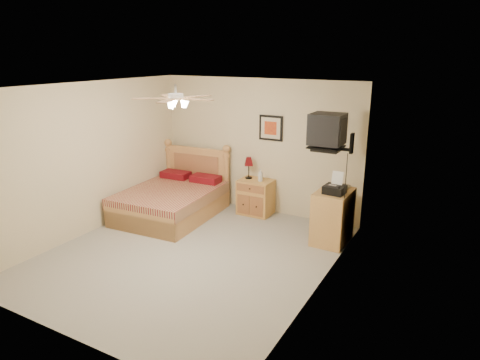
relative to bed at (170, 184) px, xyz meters
The scene contains 17 objects.
floor 1.77m from the bed, 42.38° to the right, with size 4.50×4.50×0.00m, color gray.
ceiling 2.51m from the bed, 42.38° to the right, with size 4.00×4.50×0.04m, color white.
wall_back 1.78m from the bed, 42.63° to the left, with size 4.00×0.04×2.50m, color beige.
wall_front 3.64m from the bed, 69.98° to the right, with size 4.00×0.04×2.50m, color beige.
wall_left 1.50m from the bed, 124.59° to the right, with size 0.04×4.50×2.50m, color beige.
wall_right 3.47m from the bed, 19.14° to the right, with size 0.04×4.50×2.50m, color beige.
bed is the anchor object (origin of this frame).
nightstand 1.61m from the bed, 33.92° to the left, with size 0.61×0.46×0.66m, color #BF823C.
table_lamp 1.49m from the bed, 39.15° to the left, with size 0.22×0.22×0.41m, color #540609, non-canonical shape.
lotion_bottle 1.67m from the bed, 30.93° to the left, with size 0.09×0.09×0.23m, color silver.
framed_picture 2.11m from the bed, 36.55° to the left, with size 0.46×0.04×0.46m, color black.
dresser 2.99m from the bed, ahead, with size 0.50×0.73×0.86m, color #B88548.
fax_machine 3.03m from the bed, ahead, with size 0.31×0.33×0.33m, color black, non-canonical shape.
magazine_lower 2.97m from the bed, 11.38° to the left, with size 0.22×0.30×0.03m, color beige.
magazine_upper 3.01m from the bed, 11.45° to the left, with size 0.17×0.24×0.02m, color gray.
wall_tv 3.21m from the bed, ahead, with size 0.56×0.46×0.58m, color black, non-canonical shape.
ceiling_fan 2.50m from the bed, 47.08° to the right, with size 1.14×1.14×0.28m, color white, non-canonical shape.
Camera 1 is at (3.51, -4.79, 2.95)m, focal length 32.00 mm.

